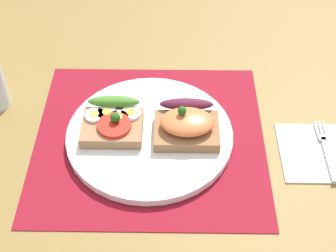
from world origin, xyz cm
name	(u,v)px	position (x,y,z in cm)	size (l,w,h in cm)	color
ground_plane	(150,145)	(0.00, 0.00, -1.60)	(120.00, 90.00, 3.20)	olive
placemat	(150,138)	(0.00, 0.00, 0.15)	(37.53, 35.44, 0.30)	maroon
plate	(150,135)	(0.00, 0.00, 0.97)	(27.15, 27.15, 1.34)	white
sandwich_egg_tomato	(113,122)	(-5.93, 0.73, 3.15)	(9.75, 9.18, 4.12)	#9D714C
sandwich_salmon	(187,124)	(5.99, -0.04, 3.68)	(10.38, 9.29, 5.68)	#956640
napkin	(320,152)	(27.41, -2.69, 0.30)	(12.84, 12.37, 0.60)	white
fork	(326,148)	(28.36, -2.23, 0.76)	(1.62, 12.65, 0.32)	#B7B7BC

